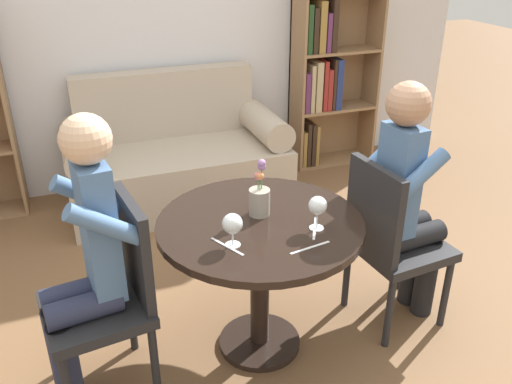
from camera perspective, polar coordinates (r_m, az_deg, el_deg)
The scene contains 15 objects.
ground_plane at distance 2.81m, azimuth 0.38°, elevation -15.66°, with size 16.00×16.00×0.00m, color brown.
back_wall at distance 4.20m, azimuth -10.79°, elevation 18.69°, with size 5.20×0.05×2.70m.
round_table at distance 2.47m, azimuth 0.41°, elevation -5.95°, with size 0.92×0.92×0.70m.
couch at distance 4.06m, azimuth -8.42°, elevation 3.36°, with size 1.57×0.80×0.92m.
bookshelf_right at distance 4.60m, azimuth 7.21°, elevation 11.80°, with size 0.71×0.28×1.45m.
chair_left at distance 2.39m, azimuth -14.99°, elevation -10.10°, with size 0.47×0.47×0.90m.
chair_right at distance 2.75m, azimuth 13.90°, elevation -4.74°, with size 0.46×0.46×0.90m.
person_left at distance 2.27m, azimuth -17.63°, elevation -7.16°, with size 0.44×0.37×1.28m.
person_right at distance 2.72m, azimuth 15.69°, elevation -0.96°, with size 0.44×0.36×1.27m.
wine_glass_left at distance 2.17m, azimuth -2.50°, elevation -3.46°, with size 0.08×0.08×0.14m.
wine_glass_right at distance 2.30m, azimuth 6.52°, elevation -1.52°, with size 0.08×0.08×0.15m.
flower_vase at distance 2.41m, azimuth 0.38°, elevation -0.58°, with size 0.09×0.09×0.26m.
knife_left_setting at distance 2.21m, azimuth -3.07°, elevation -5.74°, with size 0.09×0.18×0.00m.
fork_left_setting at distance 2.21m, azimuth 5.72°, elevation -5.85°, with size 0.19×0.04×0.00m.
knife_right_setting at distance 2.35m, azimuth 6.20°, elevation -3.82°, with size 0.10×0.17×0.00m.
Camera 1 is at (-0.76, -1.94, 1.88)m, focal length 38.00 mm.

